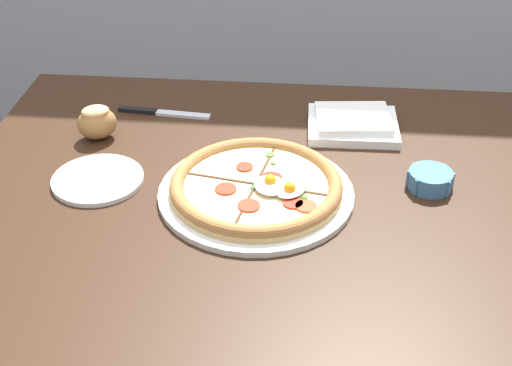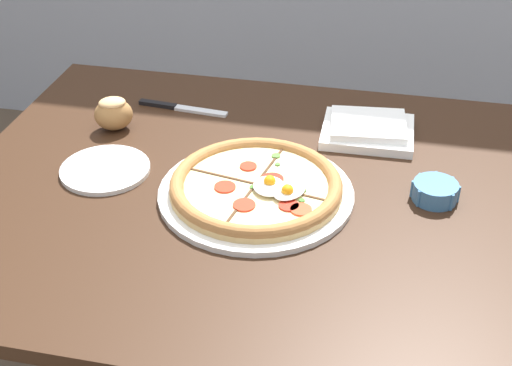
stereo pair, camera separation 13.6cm
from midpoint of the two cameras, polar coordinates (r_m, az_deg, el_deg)
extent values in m
cube|color=#331E11|center=(1.40, -1.57, -1.21)|extent=(1.27, 0.96, 0.03)
cube|color=#331E11|center=(2.09, -16.14, -2.05)|extent=(0.06, 0.06, 0.72)
cube|color=#331E11|center=(2.01, 16.88, -3.80)|extent=(0.06, 0.06, 0.72)
cylinder|color=white|center=(1.37, -2.83, -0.93)|extent=(0.38, 0.38, 0.01)
cylinder|color=tan|center=(1.37, -2.85, -0.51)|extent=(0.33, 0.33, 0.01)
cylinder|color=beige|center=(1.36, -2.86, -0.25)|extent=(0.29, 0.29, 0.00)
torus|color=#A36B38|center=(1.36, -2.86, -0.21)|extent=(0.33, 0.33, 0.03)
cube|color=#472D19|center=(1.42, -1.95, 1.37)|extent=(0.03, 0.14, 0.00)
cube|color=#472D19|center=(1.38, -5.69, 0.27)|extent=(0.14, 0.03, 0.00)
cube|color=#472D19|center=(1.30, -3.85, -1.87)|extent=(0.03, 0.14, 0.00)
cube|color=#472D19|center=(1.34, 0.06, -0.65)|extent=(0.14, 0.03, 0.00)
cylinder|color=red|center=(1.38, -1.59, 0.37)|extent=(0.04, 0.04, 0.00)
cylinder|color=red|center=(1.30, -3.56, -1.93)|extent=(0.04, 0.04, 0.00)
cylinder|color=red|center=(1.30, 0.01, -1.73)|extent=(0.04, 0.04, 0.00)
cylinder|color=red|center=(1.35, -5.32, -0.58)|extent=(0.04, 0.04, 0.00)
cylinder|color=red|center=(1.41, -3.67, 1.20)|extent=(0.03, 0.03, 0.00)
cylinder|color=red|center=(1.30, 1.04, -1.98)|extent=(0.04, 0.04, 0.00)
ellipsoid|color=white|center=(1.33, -0.08, -0.59)|extent=(0.08, 0.09, 0.01)
sphere|color=orange|center=(1.32, -0.21, -0.51)|extent=(0.02, 0.02, 0.02)
ellipsoid|color=white|center=(1.34, -1.73, -0.28)|extent=(0.08, 0.09, 0.01)
sphere|color=orange|center=(1.34, -1.87, 0.13)|extent=(0.02, 0.02, 0.02)
cylinder|color=#386B23|center=(1.35, -3.08, -0.43)|extent=(0.01, 0.01, 0.00)
cylinder|color=#477A2D|center=(1.36, -2.48, -0.10)|extent=(0.01, 0.01, 0.00)
cylinder|color=#477A2D|center=(1.45, -1.57, 2.21)|extent=(0.02, 0.02, 0.00)
cylinder|color=#2D5B1E|center=(1.35, 0.96, -0.42)|extent=(0.01, 0.01, 0.00)
cylinder|color=#386B23|center=(1.37, -2.35, 0.30)|extent=(0.01, 0.01, 0.00)
cylinder|color=#386B23|center=(1.32, 1.00, -1.23)|extent=(0.01, 0.01, 0.00)
cylinder|color=#477A2D|center=(1.42, -1.21, 1.53)|extent=(0.01, 0.01, 0.00)
cylinder|color=teal|center=(1.41, 11.12, 0.17)|extent=(0.09, 0.09, 0.04)
cylinder|color=beige|center=(1.41, 11.14, 0.32)|extent=(0.07, 0.07, 0.02)
cylinder|color=teal|center=(1.42, 12.84, 0.08)|extent=(0.01, 0.01, 0.03)
cylinder|color=teal|center=(1.44, 12.23, 0.77)|extent=(0.01, 0.01, 0.03)
cylinder|color=teal|center=(1.45, 11.00, 1.10)|extent=(0.01, 0.01, 0.03)
cylinder|color=teal|center=(1.44, 9.84, 0.89)|extent=(0.01, 0.01, 0.03)
cylinder|color=teal|center=(1.41, 9.39, 0.26)|extent=(0.01, 0.01, 0.03)
cylinder|color=teal|center=(1.39, 9.97, -0.45)|extent=(0.01, 0.01, 0.03)
cylinder|color=teal|center=(1.38, 11.25, -0.81)|extent=(0.01, 0.01, 0.03)
cylinder|color=teal|center=(1.39, 12.45, -0.58)|extent=(0.01, 0.01, 0.03)
cube|color=white|center=(1.60, 5.34, 4.51)|extent=(0.20, 0.17, 0.02)
cube|color=white|center=(1.59, 5.37, 5.08)|extent=(0.18, 0.15, 0.02)
ellipsoid|color=#A3703D|center=(1.60, -15.01, 4.57)|extent=(0.10, 0.09, 0.07)
ellipsoid|color=tan|center=(1.59, -15.17, 5.50)|extent=(0.07, 0.07, 0.02)
cube|color=silver|center=(1.67, -8.19, 5.36)|extent=(0.13, 0.03, 0.01)
cube|color=black|center=(1.70, -11.72, 5.66)|extent=(0.09, 0.02, 0.01)
cylinder|color=white|center=(1.46, -15.15, 0.22)|extent=(0.18, 0.18, 0.01)
camera|label=1|loc=(0.07, -92.86, -1.90)|focal=50.00mm
camera|label=2|loc=(0.07, 87.14, 1.90)|focal=50.00mm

